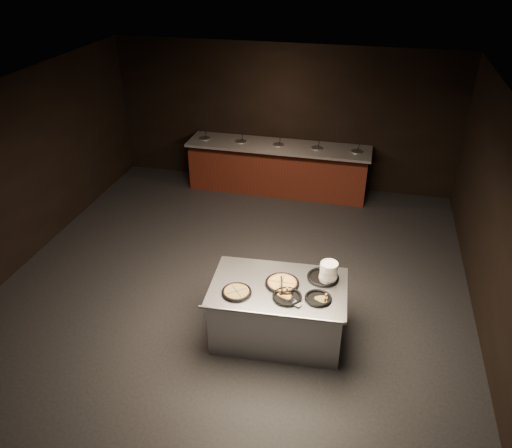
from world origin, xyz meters
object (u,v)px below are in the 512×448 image
object	(u,v)px
plate_stack	(329,272)
pan_cheese_whole	(282,283)
pan_veggie_whole	(237,292)
serving_counter	(278,312)

from	to	relation	value
plate_stack	pan_cheese_whole	bearing A→B (deg)	-159.56
plate_stack	pan_veggie_whole	size ratio (longest dim) A/B	0.72
serving_counter	pan_veggie_whole	world-z (taller)	pan_veggie_whole
serving_counter	pan_cheese_whole	size ratio (longest dim) A/B	4.10
plate_stack	pan_veggie_whole	xyz separation A→B (m)	(-1.08, -0.52, -0.11)
serving_counter	plate_stack	world-z (taller)	plate_stack
serving_counter	pan_veggie_whole	bearing A→B (deg)	-155.26
serving_counter	pan_veggie_whole	size ratio (longest dim) A/B	4.75
pan_veggie_whole	pan_cheese_whole	size ratio (longest dim) A/B	0.86
pan_cheese_whole	pan_veggie_whole	bearing A→B (deg)	-148.95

